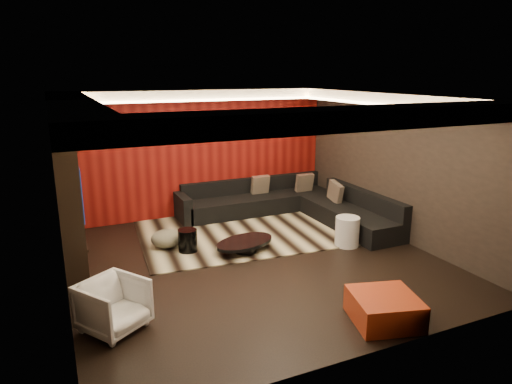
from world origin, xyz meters
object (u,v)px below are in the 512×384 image
white_side_table (347,231)px  orange_ottoman (384,309)px  sectional_sofa (291,206)px  coffee_table (245,246)px  armchair (113,306)px  drum_stool (188,240)px

white_side_table → orange_ottoman: 2.68m
sectional_sofa → white_side_table: bearing=-86.2°
coffee_table → orange_ottoman: bearing=-76.1°
white_side_table → orange_ottoman: size_ratio=0.68×
coffee_table → armchair: bearing=-146.0°
white_side_table → orange_ottoman: white_side_table is taller
coffee_table → armchair: (-2.50, -1.69, 0.21)m
drum_stool → white_side_table: bearing=-18.3°
drum_stool → armchair: 2.63m
drum_stool → orange_ottoman: drum_stool is taller
sectional_sofa → coffee_table: bearing=-140.4°
white_side_table → drum_stool: bearing=161.7°
orange_ottoman → coffee_table: bearing=103.9°
orange_ottoman → armchair: 3.46m
orange_ottoman → armchair: size_ratio=1.12×
coffee_table → sectional_sofa: sectional_sofa is taller
drum_stool → coffee_table: bearing=-24.2°
coffee_table → sectional_sofa: 2.25m
coffee_table → drum_stool: (-0.94, 0.42, 0.10)m
drum_stool → sectional_sofa: 2.86m
white_side_table → armchair: size_ratio=0.77×
drum_stool → orange_ottoman: size_ratio=0.50×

